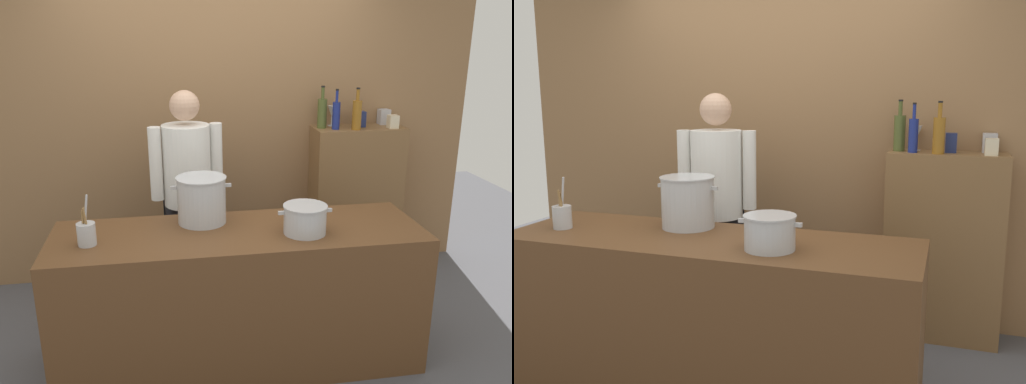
% 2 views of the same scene
% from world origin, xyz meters
% --- Properties ---
extents(brick_back_panel, '(4.40, 0.10, 3.00)m').
position_xyz_m(brick_back_panel, '(0.00, 1.40, 1.50)').
color(brick_back_panel, olive).
rests_on(brick_back_panel, ground_plane).
extents(prep_counter, '(2.24, 0.70, 0.90)m').
position_xyz_m(prep_counter, '(0.00, 0.00, 0.45)').
color(prep_counter, brown).
rests_on(prep_counter, ground_plane).
extents(bar_cabinet, '(0.76, 0.32, 1.27)m').
position_xyz_m(bar_cabinet, '(1.18, 1.19, 0.64)').
color(bar_cabinet, brown).
rests_on(bar_cabinet, ground_plane).
extents(chef, '(0.52, 0.39, 1.66)m').
position_xyz_m(chef, '(-0.27, 0.74, 0.96)').
color(chef, black).
rests_on(chef, ground_plane).
extents(stockpot_large, '(0.37, 0.31, 0.29)m').
position_xyz_m(stockpot_large, '(-0.21, 0.19, 1.05)').
color(stockpot_large, '#B7BABF').
rests_on(stockpot_large, prep_counter).
extents(stockpot_small, '(0.33, 0.26, 0.17)m').
position_xyz_m(stockpot_small, '(0.38, -0.10, 0.99)').
color(stockpot_small, '#B7BABF').
rests_on(stockpot_small, prep_counter).
extents(utensil_crock, '(0.10, 0.10, 0.30)m').
position_xyz_m(utensil_crock, '(-0.87, -0.07, 0.97)').
color(utensil_crock, '#B7BABF').
rests_on(utensil_crock, prep_counter).
extents(wine_bottle_cobalt, '(0.06, 0.06, 0.33)m').
position_xyz_m(wine_bottle_cobalt, '(0.96, 1.14, 1.39)').
color(wine_bottle_cobalt, navy).
rests_on(wine_bottle_cobalt, bar_cabinet).
extents(wine_bottle_amber, '(0.08, 0.08, 0.34)m').
position_xyz_m(wine_bottle_amber, '(1.12, 1.10, 1.40)').
color(wine_bottle_amber, '#8C5919').
rests_on(wine_bottle_amber, bar_cabinet).
extents(wine_bottle_olive, '(0.08, 0.08, 0.34)m').
position_xyz_m(wine_bottle_olive, '(0.86, 1.21, 1.40)').
color(wine_bottle_olive, '#475123').
rests_on(wine_bottle_olive, bar_cabinet).
extents(wine_glass_wide, '(0.07, 0.07, 0.17)m').
position_xyz_m(wine_glass_wide, '(0.97, 1.29, 1.39)').
color(wine_glass_wide, silver).
rests_on(wine_glass_wide, bar_cabinet).
extents(spice_tin_navy, '(0.07, 0.07, 0.13)m').
position_xyz_m(spice_tin_navy, '(1.19, 1.21, 1.34)').
color(spice_tin_navy, navy).
rests_on(spice_tin_navy, bar_cabinet).
extents(spice_tin_cream, '(0.08, 0.08, 0.11)m').
position_xyz_m(spice_tin_cream, '(1.44, 1.11, 1.33)').
color(spice_tin_cream, beige).
rests_on(spice_tin_cream, bar_cabinet).
extents(spice_tin_silver, '(0.09, 0.09, 0.13)m').
position_xyz_m(spice_tin_silver, '(1.43, 1.29, 1.34)').
color(spice_tin_silver, '#B2B2B7').
rests_on(spice_tin_silver, bar_cabinet).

